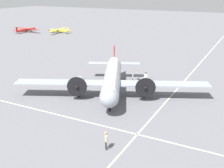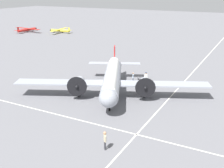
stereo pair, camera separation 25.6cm
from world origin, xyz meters
name	(u,v)px [view 2 (the right image)]	position (x,y,z in m)	size (l,w,h in m)	color
ground_plane	(112,94)	(0.00, 0.00, 0.00)	(300.00, 300.00, 0.00)	slate
apron_line_eastwest	(75,119)	(0.00, 9.06, 0.00)	(120.00, 0.16, 0.01)	silver
apron_line_northsouth	(164,104)	(-7.66, 0.00, 0.00)	(0.16, 120.00, 0.01)	silver
airliner_main	(112,79)	(-0.16, 0.34, 2.37)	(24.89, 17.04, 5.30)	#9399A3
crew_foreground	(105,139)	(-6.16, 13.00, 1.13)	(0.43, 0.52, 1.85)	#2D2D33
passenger_boarding	(133,76)	(-0.53, -6.11, 1.00)	(0.31, 0.53, 1.63)	navy
ramp_agent	(146,76)	(-2.35, -7.00, 1.05)	(0.56, 0.31, 1.67)	navy
suitcase_near_door	(145,81)	(-2.20, -6.96, 0.26)	(0.43, 0.15, 0.56)	maroon
suitcase_upright_spare	(146,81)	(-2.35, -7.02, 0.29)	(0.46, 0.15, 0.62)	#232328
baggage_cart	(142,79)	(-1.48, -7.59, 0.27)	(2.02, 2.00, 0.56)	#56565B
light_aircraft_distant	(60,30)	(41.93, -41.89, 0.81)	(7.55, 10.08, 1.94)	yellow
light_aircraft_taxiing	(27,30)	(52.64, -38.20, 0.85)	(11.02, 8.21, 2.09)	#B2231E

